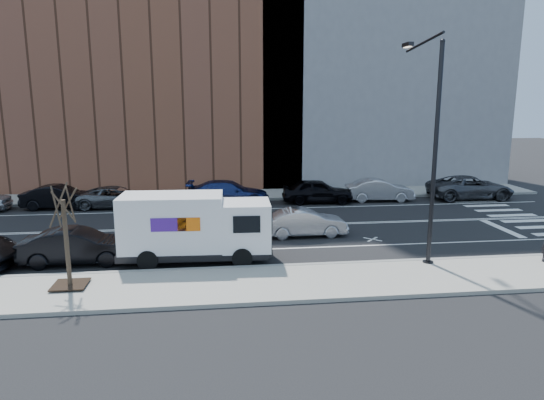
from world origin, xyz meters
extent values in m
plane|color=black|center=(0.00, 0.00, 0.00)|extent=(120.00, 120.00, 0.00)
cube|color=gray|center=(0.00, -8.80, 0.07)|extent=(44.00, 3.60, 0.15)
cube|color=gray|center=(0.00, 8.80, 0.07)|extent=(44.00, 3.60, 0.15)
cube|color=gray|center=(0.00, -7.00, 0.08)|extent=(44.00, 0.25, 0.17)
cube|color=gray|center=(0.00, 7.00, 0.08)|extent=(44.00, 0.25, 0.17)
cube|color=brown|center=(-8.00, 15.60, 11.00)|extent=(26.00, 10.00, 22.00)
cube|color=slate|center=(12.00, 15.60, 13.00)|extent=(20.00, 10.00, 26.00)
cylinder|color=black|center=(7.00, -7.40, 4.50)|extent=(0.18, 0.18, 9.00)
cylinder|color=black|center=(7.00, -7.40, 0.10)|extent=(0.44, 0.44, 0.20)
sphere|color=black|center=(7.00, -7.40, 8.95)|extent=(0.20, 0.20, 0.20)
cylinder|color=black|center=(7.00, -5.70, 9.10)|extent=(0.11, 3.49, 0.48)
cube|color=black|center=(7.00, -4.00, 9.20)|extent=(0.25, 0.80, 0.18)
cube|color=#FFF2CC|center=(7.00, -4.00, 9.10)|extent=(0.18, 0.55, 0.03)
cube|color=black|center=(-7.00, -8.40, 0.23)|extent=(1.20, 1.20, 0.04)
cylinder|color=#382B1E|center=(-7.00, -8.40, 1.75)|extent=(0.16, 0.16, 3.20)
cylinder|color=#382B1E|center=(-6.75, -8.40, 3.15)|extent=(0.06, 0.80, 1.44)
cylinder|color=#382B1E|center=(-6.92, -8.16, 3.15)|extent=(0.81, 0.31, 1.19)
cylinder|color=#382B1E|center=(-7.20, -8.25, 3.15)|extent=(0.58, 0.76, 1.50)
cylinder|color=#382B1E|center=(-7.20, -8.55, 3.15)|extent=(0.47, 0.61, 1.37)
cylinder|color=#382B1E|center=(-6.92, -8.64, 3.15)|extent=(0.72, 0.29, 1.13)
cube|color=black|center=(-2.64, -5.60, 0.45)|extent=(6.30, 2.38, 0.30)
cube|color=white|center=(-0.44, -5.70, 1.55)|extent=(2.10, 2.24, 2.00)
cube|color=black|center=(0.58, -5.75, 1.85)|extent=(0.14, 1.86, 0.95)
cube|color=black|center=(-0.49, -6.79, 1.85)|extent=(1.10, 0.09, 0.70)
cube|color=black|center=(-0.39, -4.61, 1.85)|extent=(1.10, 0.09, 0.70)
cube|color=black|center=(0.54, -5.74, 0.55)|extent=(0.24, 2.01, 0.35)
cube|color=white|center=(-3.54, -5.56, 1.75)|extent=(4.31, 2.39, 2.31)
cube|color=#47198C|center=(-3.59, -6.68, 1.90)|extent=(1.40, 0.08, 0.55)
cube|color=orange|center=(-2.79, -6.72, 1.90)|extent=(0.90, 0.06, 0.55)
cube|color=#47198C|center=(-3.49, -4.44, 1.90)|extent=(1.40, 0.08, 0.55)
cube|color=orange|center=(-2.69, -4.47, 1.90)|extent=(0.90, 0.06, 0.55)
cylinder|color=black|center=(-0.68, -6.69, 0.42)|extent=(0.85, 0.32, 0.84)
cylinder|color=black|center=(-0.59, -4.69, 0.42)|extent=(0.85, 0.32, 0.84)
cylinder|color=black|center=(-4.49, -6.52, 0.42)|extent=(0.85, 0.32, 0.84)
cylinder|color=black|center=(-4.40, -4.52, 0.42)|extent=(0.85, 0.32, 0.84)
imported|color=black|center=(-11.51, 5.92, 0.76)|extent=(4.68, 1.90, 1.51)
imported|color=#52555A|center=(-8.00, 5.92, 0.68)|extent=(4.97, 2.44, 1.36)
imported|color=navy|center=(-0.81, 6.10, 0.79)|extent=(5.58, 2.63, 1.57)
imported|color=black|center=(5.16, 5.76, 0.81)|extent=(4.88, 2.27, 1.62)
imported|color=#AEAEB3|center=(9.53, 5.90, 0.75)|extent=(4.66, 1.86, 1.51)
imported|color=#424349|center=(16.11, 5.85, 0.81)|extent=(5.90, 2.84, 1.62)
imported|color=#A9AAAE|center=(2.78, -2.23, 0.70)|extent=(4.26, 1.60, 1.39)
imported|color=black|center=(-7.50, -5.32, 0.75)|extent=(4.57, 1.61, 1.50)
camera|label=1|loc=(-1.77, -25.68, 6.69)|focal=32.00mm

